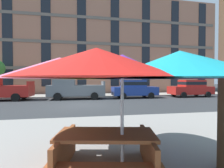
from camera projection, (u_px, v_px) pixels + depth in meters
ground_plane at (81, 105)px, 11.72m from camera, size 120.00×120.00×0.00m
sidewalk_far at (82, 95)px, 18.41m from camera, size 56.00×3.60×0.12m
apartment_building at (82, 51)px, 26.32m from camera, size 37.87×12.08×12.80m
pickup_gray at (74, 88)px, 15.22m from camera, size 5.10×2.12×2.20m
sedan_blue at (134, 88)px, 16.24m from camera, size 4.40×1.98×1.78m
sedan_red at (191, 88)px, 17.34m from camera, size 4.40×1.98×1.78m
patio_umbrella at (122, 68)px, 2.96m from camera, size 4.06×3.77×2.22m
picnic_table at (106, 148)px, 3.07m from camera, size 2.05×1.83×0.77m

